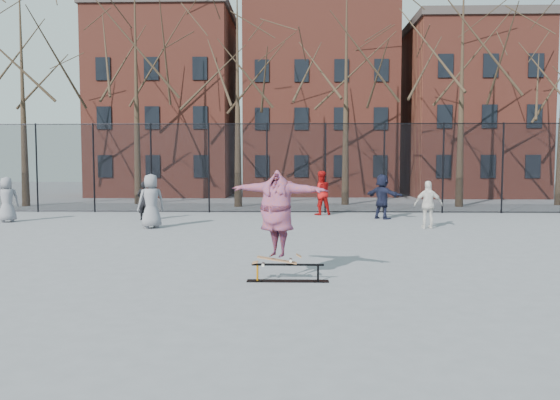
{
  "coord_description": "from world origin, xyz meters",
  "views": [
    {
      "loc": [
        -0.15,
        -11.31,
        2.27
      ],
      "look_at": [
        -0.5,
        1.5,
        1.37
      ],
      "focal_mm": 35.0,
      "sensor_mm": 36.0,
      "label": 1
    }
  ],
  "objects_px": {
    "bystander_black": "(144,201)",
    "bystander_extra": "(151,201)",
    "bystander_red": "(320,193)",
    "bystander_white": "(428,205)",
    "bystander_navy": "(382,196)",
    "skateboard": "(277,261)",
    "skate_rail": "(288,274)",
    "bystander_grey": "(7,200)",
    "skater": "(277,215)"
  },
  "relations": [
    {
      "from": "skater",
      "to": "bystander_navy",
      "type": "distance_m",
      "value": 12.13
    },
    {
      "from": "bystander_navy",
      "to": "skate_rail",
      "type": "bearing_deg",
      "value": 117.19
    },
    {
      "from": "bystander_navy",
      "to": "bystander_red",
      "type": "bearing_deg",
      "value": 11.51
    },
    {
      "from": "bystander_grey",
      "to": "bystander_black",
      "type": "height_order",
      "value": "bystander_grey"
    },
    {
      "from": "skater",
      "to": "bystander_extra",
      "type": "bearing_deg",
      "value": 142.99
    },
    {
      "from": "bystander_black",
      "to": "bystander_white",
      "type": "relative_size",
      "value": 0.93
    },
    {
      "from": "bystander_red",
      "to": "bystander_white",
      "type": "xyz_separation_m",
      "value": [
        3.47,
        -4.62,
        -0.13
      ]
    },
    {
      "from": "skate_rail",
      "to": "skater",
      "type": "height_order",
      "value": "skater"
    },
    {
      "from": "bystander_grey",
      "to": "bystander_extra",
      "type": "height_order",
      "value": "bystander_extra"
    },
    {
      "from": "skateboard",
      "to": "bystander_extra",
      "type": "bearing_deg",
      "value": 119.18
    },
    {
      "from": "skate_rail",
      "to": "skater",
      "type": "xyz_separation_m",
      "value": [
        -0.21,
        0.0,
        1.13
      ]
    },
    {
      "from": "bystander_black",
      "to": "bystander_navy",
      "type": "relative_size",
      "value": 0.85
    },
    {
      "from": "skate_rail",
      "to": "bystander_black",
      "type": "bearing_deg",
      "value": 118.0
    },
    {
      "from": "skate_rail",
      "to": "bystander_white",
      "type": "relative_size",
      "value": 0.96
    },
    {
      "from": "bystander_black",
      "to": "bystander_extra",
      "type": "bearing_deg",
      "value": 108.52
    },
    {
      "from": "bystander_grey",
      "to": "bystander_black",
      "type": "distance_m",
      "value": 5.05
    },
    {
      "from": "skate_rail",
      "to": "skateboard",
      "type": "relative_size",
      "value": 1.9
    },
    {
      "from": "bystander_red",
      "to": "bystander_extra",
      "type": "height_order",
      "value": "bystander_red"
    },
    {
      "from": "bystander_grey",
      "to": "bystander_extra",
      "type": "distance_m",
      "value": 6.18
    },
    {
      "from": "skateboard",
      "to": "bystander_red",
      "type": "height_order",
      "value": "bystander_red"
    },
    {
      "from": "bystander_black",
      "to": "bystander_navy",
      "type": "xyz_separation_m",
      "value": [
        9.36,
        0.69,
        0.14
      ]
    },
    {
      "from": "skateboard",
      "to": "bystander_extra",
      "type": "distance_m",
      "value": 9.41
    },
    {
      "from": "skater",
      "to": "bystander_grey",
      "type": "height_order",
      "value": "skater"
    },
    {
      "from": "bystander_black",
      "to": "bystander_red",
      "type": "relative_size",
      "value": 0.8
    },
    {
      "from": "skateboard",
      "to": "bystander_grey",
      "type": "height_order",
      "value": "bystander_grey"
    },
    {
      "from": "skate_rail",
      "to": "skater",
      "type": "bearing_deg",
      "value": 180.0
    },
    {
      "from": "bystander_white",
      "to": "bystander_grey",
      "type": "bearing_deg",
      "value": -3.02
    },
    {
      "from": "bystander_grey",
      "to": "bystander_white",
      "type": "relative_size",
      "value": 1.05
    },
    {
      "from": "skate_rail",
      "to": "bystander_grey",
      "type": "xyz_separation_m",
      "value": [
        -10.72,
        9.93,
        0.72
      ]
    },
    {
      "from": "skater",
      "to": "bystander_white",
      "type": "relative_size",
      "value": 1.24
    },
    {
      "from": "bystander_grey",
      "to": "bystander_red",
      "type": "relative_size",
      "value": 0.91
    },
    {
      "from": "bystander_black",
      "to": "skate_rail",
      "type": "bearing_deg",
      "value": 116.27
    },
    {
      "from": "skate_rail",
      "to": "bystander_white",
      "type": "xyz_separation_m",
      "value": [
        4.7,
        8.44,
        0.68
      ]
    },
    {
      "from": "bystander_white",
      "to": "skateboard",
      "type": "bearing_deg",
      "value": 62.38
    },
    {
      "from": "skate_rail",
      "to": "bystander_black",
      "type": "relative_size",
      "value": 1.03
    },
    {
      "from": "bystander_grey",
      "to": "bystander_extra",
      "type": "xyz_separation_m",
      "value": [
        5.93,
        -1.73,
        0.08
      ]
    },
    {
      "from": "bystander_grey",
      "to": "bystander_extra",
      "type": "bearing_deg",
      "value": 129.11
    },
    {
      "from": "bystander_grey",
      "to": "bystander_black",
      "type": "bearing_deg",
      "value": 155.42
    },
    {
      "from": "bystander_red",
      "to": "bystander_white",
      "type": "distance_m",
      "value": 5.78
    },
    {
      "from": "bystander_red",
      "to": "bystander_extra",
      "type": "xyz_separation_m",
      "value": [
        -6.01,
        -4.86,
        -0.01
      ]
    },
    {
      "from": "skater",
      "to": "bystander_black",
      "type": "xyz_separation_m",
      "value": [
        -5.54,
        10.81,
        -0.5
      ]
    },
    {
      "from": "skate_rail",
      "to": "bystander_red",
      "type": "height_order",
      "value": "bystander_red"
    },
    {
      "from": "skateboard",
      "to": "bystander_navy",
      "type": "bearing_deg",
      "value": 71.65
    },
    {
      "from": "skateboard",
      "to": "skate_rail",
      "type": "bearing_deg",
      "value": 0.0
    },
    {
      "from": "skate_rail",
      "to": "bystander_grey",
      "type": "height_order",
      "value": "bystander_grey"
    },
    {
      "from": "skateboard",
      "to": "skater",
      "type": "height_order",
      "value": "skater"
    },
    {
      "from": "skateboard",
      "to": "bystander_black",
      "type": "distance_m",
      "value": 12.16
    },
    {
      "from": "skater",
      "to": "bystander_black",
      "type": "distance_m",
      "value": 12.16
    },
    {
      "from": "bystander_black",
      "to": "bystander_extra",
      "type": "distance_m",
      "value": 2.79
    },
    {
      "from": "skateboard",
      "to": "bystander_extra",
      "type": "relative_size",
      "value": 0.44
    }
  ]
}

